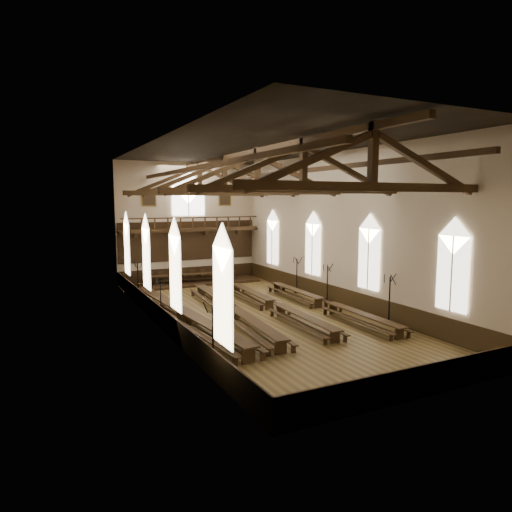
{
  "coord_description": "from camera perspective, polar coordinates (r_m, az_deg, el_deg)",
  "views": [
    {
      "loc": [
        -12.03,
        -24.04,
        6.9
      ],
      "look_at": [
        0.66,
        1.5,
        3.38
      ],
      "focal_mm": 32.0,
      "sensor_mm": 36.0,
      "label": 1
    }
  ],
  "objects": [
    {
      "name": "wainscot_band",
      "position": [
        27.61,
        0.16,
        -6.16
      ],
      "size": [
        12.0,
        26.0,
        1.2
      ],
      "color": "#2E210D",
      "rests_on": "ground"
    },
    {
      "name": "roof_trusses",
      "position": [
        26.92,
        0.16,
        9.83
      ],
      "size": [
        11.7,
        25.7,
        2.8
      ],
      "color": "#3C2A13",
      "rests_on": "room_walls"
    },
    {
      "name": "candelabrum_left_mid",
      "position": [
        26.82,
        -11.8,
        -6.37
      ],
      "size": [
        0.67,
        0.76,
        2.48
      ],
      "color": "black",
      "rests_on": "ground"
    },
    {
      "name": "high_chairs",
      "position": [
        38.51,
        -8.48,
        -2.34
      ],
      "size": [
        6.7,
        0.4,
        0.91
      ],
      "color": "#3C2A13",
      "rests_on": "dais"
    },
    {
      "name": "portraits",
      "position": [
        38.85,
        -8.45,
        7.25
      ],
      "size": [
        7.75,
        0.09,
        1.45
      ],
      "color": "brown",
      "rests_on": "room_walls"
    },
    {
      "name": "dais",
      "position": [
        37.92,
        -8.12,
        -3.38
      ],
      "size": [
        11.4,
        2.79,
        0.19
      ],
      "primitive_type": "cube",
      "color": "#2E210D",
      "rests_on": "ground"
    },
    {
      "name": "refectory_row_a",
      "position": [
        25.84,
        -9.01,
        -7.19
      ],
      "size": [
        2.24,
        15.07,
        0.81
      ],
      "color": "#3C2A13",
      "rests_on": "ground"
    },
    {
      "name": "candelabrum_right_far",
      "position": [
        34.09,
        5.11,
        -3.26
      ],
      "size": [
        0.75,
        0.84,
        2.73
      ],
      "color": "black",
      "rests_on": "ground"
    },
    {
      "name": "room_walls",
      "position": [
        26.89,
        0.16,
        6.09
      ],
      "size": [
        26.0,
        26.0,
        26.0
      ],
      "color": "#C0AD91",
      "rests_on": "ground"
    },
    {
      "name": "refectory_row_b",
      "position": [
        26.94,
        -3.01,
        -6.63
      ],
      "size": [
        2.07,
        14.43,
        0.74
      ],
      "color": "#3C2A13",
      "rests_on": "ground"
    },
    {
      "name": "end_window",
      "position": [
        38.85,
        -8.45,
        7.43
      ],
      "size": [
        2.8,
        0.12,
        3.8
      ],
      "color": "white",
      "rests_on": "room_walls"
    },
    {
      "name": "minstrels_gallery",
      "position": [
        38.74,
        -8.26,
        2.53
      ],
      "size": [
        11.8,
        1.24,
        3.7
      ],
      "color": "#3C2A13",
      "rests_on": "room_walls"
    },
    {
      "name": "candelabrum_left_near",
      "position": [
        19.18,
        -5.39,
        -11.38
      ],
      "size": [
        0.85,
        0.8,
        2.81
      ],
      "color": "black",
      "rests_on": "ground"
    },
    {
      "name": "refectory_row_d",
      "position": [
        28.99,
        8.72,
        -5.81
      ],
      "size": [
        1.55,
        13.78,
        0.68
      ],
      "color": "#3C2A13",
      "rests_on": "ground"
    },
    {
      "name": "candelabrum_left_far",
      "position": [
        32.58,
        -14.51,
        -3.93
      ],
      "size": [
        0.75,
        0.84,
        2.74
      ],
      "color": "black",
      "rests_on": "ground"
    },
    {
      "name": "side_windows",
      "position": [
        27.07,
        0.16,
        0.33
      ],
      "size": [
        11.85,
        19.8,
        4.5
      ],
      "color": "white",
      "rests_on": "room_walls"
    },
    {
      "name": "candelabrum_right_mid",
      "position": [
        30.91,
        8.88,
        -4.41
      ],
      "size": [
        0.77,
        0.81,
        2.67
      ],
      "color": "black",
      "rests_on": "ground"
    },
    {
      "name": "high_table",
      "position": [
        37.8,
        -8.14,
        -2.35
      ],
      "size": [
        7.6,
        1.34,
        0.71
      ],
      "color": "#3C2A13",
      "rests_on": "dais"
    },
    {
      "name": "ground",
      "position": [
        27.76,
        0.16,
        -7.36
      ],
      "size": [
        26.0,
        26.0,
        0.0
      ],
      "primitive_type": "plane",
      "color": "brown",
      "rests_on": "ground"
    },
    {
      "name": "candelabrum_right_near",
      "position": [
        26.45,
        16.3,
        -6.43
      ],
      "size": [
        0.85,
        0.84,
        2.87
      ],
      "color": "black",
      "rests_on": "ground"
    },
    {
      "name": "refectory_row_c",
      "position": [
        28.18,
        2.42,
        -6.1
      ],
      "size": [
        1.7,
        13.88,
        0.69
      ],
      "color": "#3C2A13",
      "rests_on": "ground"
    }
  ]
}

